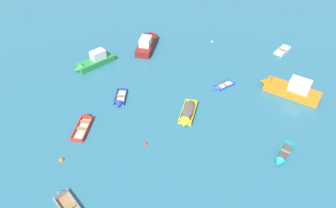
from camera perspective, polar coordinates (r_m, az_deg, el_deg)
name	(u,v)px	position (r m, az deg, el deg)	size (l,w,h in m)	color
rowboat_grey_far_right	(64,200)	(26.26, -18.88, -16.53)	(2.98, 3.33, 1.09)	#99754C
motor_launch_orange_back_row_left	(288,88)	(36.54, 21.56, 2.77)	(6.43, 5.35, 2.49)	orange
motor_launch_green_center	(93,62)	(39.82, -13.83, 7.67)	(5.14, 4.63, 2.07)	#288C3D
rowboat_white_outer_left	(279,53)	(43.92, 20.08, 8.90)	(3.02, 3.06, 1.02)	beige
rowboat_red_midfield_left	(86,121)	(31.78, -15.11, -3.08)	(1.76, 3.99, 1.09)	beige
motor_launch_maroon_outer_right	(147,43)	(42.97, -3.85, 11.37)	(3.12, 6.45, 2.18)	maroon
rowboat_blue_distant_center	(219,87)	(35.55, 9.51, 3.07)	(2.81, 2.18, 0.89)	beige
rowboat_turquoise_cluster_outer	(281,158)	(29.17, 20.39, -9.48)	(2.75, 3.05, 0.89)	#4C4C51
rowboat_yellow_midfield_right	(187,115)	(31.12, 3.57, -2.08)	(2.39, 4.25, 1.19)	beige
rowboat_deep_blue_near_camera	(119,102)	(33.37, -9.05, 0.33)	(1.30, 3.18, 0.99)	beige
mooring_buoy_between_boats_right	(145,144)	(28.82, -4.28, -7.46)	(0.38, 0.38, 0.38)	red
mooring_buoy_trailing	(212,42)	(44.77, 8.25, 11.42)	(0.34, 0.34, 0.34)	yellow
mooring_buoy_central	(61,160)	(29.06, -19.27, -9.89)	(0.48, 0.48, 0.48)	orange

